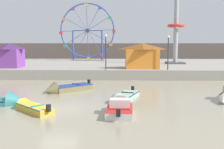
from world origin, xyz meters
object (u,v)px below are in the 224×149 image
at_px(ferris_wheel_blue_frame, 87,32).
at_px(carnival_booth_orange_canopy, 142,55).
at_px(motorboat_olive_wood, 64,89).
at_px(drop_tower_steel_tower, 176,32).
at_px(motorboat_seafoam, 122,98).
at_px(promenade_lamp_far, 106,47).
at_px(motorboat_pale_grey, 120,108).
at_px(promenade_lamp_near, 168,48).
at_px(motorboat_mustard_yellow, 30,107).
at_px(carnival_booth_purple_stall, 10,55).

bearing_deg(ferris_wheel_blue_frame, carnival_booth_orange_canopy, -61.40).
relative_size(motorboat_olive_wood, drop_tower_steel_tower, 0.39).
bearing_deg(motorboat_seafoam, promenade_lamp_far, -152.51).
bearing_deg(motorboat_olive_wood, motorboat_pale_grey, 81.07).
xyz_separation_m(motorboat_seafoam, motorboat_pale_grey, (-0.15, -3.49, 0.09)).
distance_m(motorboat_seafoam, drop_tower_steel_tower, 25.10).
relative_size(ferris_wheel_blue_frame, carnival_booth_orange_canopy, 2.30).
relative_size(motorboat_olive_wood, promenade_lamp_far, 1.04).
xyz_separation_m(drop_tower_steel_tower, promenade_lamp_near, (-2.94, -10.29, -2.30)).
relative_size(drop_tower_steel_tower, promenade_lamp_near, 2.77).
height_order(motorboat_mustard_yellow, promenade_lamp_far, promenade_lamp_far).
bearing_deg(promenade_lamp_far, carnival_booth_purple_stall, 168.08).
bearing_deg(drop_tower_steel_tower, carnival_booth_orange_canopy, -124.78).
bearing_deg(carnival_booth_purple_stall, motorboat_mustard_yellow, -64.51).
bearing_deg(motorboat_mustard_yellow, promenade_lamp_far, -60.89).
distance_m(motorboat_olive_wood, motorboat_pale_grey, 9.01).
height_order(drop_tower_steel_tower, promenade_lamp_near, drop_tower_steel_tower).
distance_m(promenade_lamp_near, promenade_lamp_far, 7.53).
height_order(drop_tower_steel_tower, carnival_booth_orange_canopy, drop_tower_steel_tower).
height_order(ferris_wheel_blue_frame, promenade_lamp_far, ferris_wheel_blue_frame).
xyz_separation_m(carnival_booth_purple_stall, promenade_lamp_near, (20.43, -2.71, 1.01)).
relative_size(promenade_lamp_near, promenade_lamp_far, 0.97).
xyz_separation_m(motorboat_seafoam, motorboat_mustard_yellow, (-6.12, -3.14, 0.04)).
bearing_deg(motorboat_mustard_yellow, carnival_booth_purple_stall, -20.46).
distance_m(ferris_wheel_blue_frame, promenade_lamp_near, 21.75).
relative_size(motorboat_mustard_yellow, ferris_wheel_blue_frame, 0.34).
relative_size(motorboat_pale_grey, carnival_booth_orange_canopy, 0.87).
relative_size(motorboat_olive_wood, promenade_lamp_near, 1.07).
bearing_deg(ferris_wheel_blue_frame, motorboat_pale_grey, -79.92).
bearing_deg(carnival_booth_orange_canopy, drop_tower_steel_tower, 54.25).
distance_m(motorboat_olive_wood, carnival_booth_purple_stall, 14.99).
xyz_separation_m(ferris_wheel_blue_frame, drop_tower_steel_tower, (14.79, -7.74, -0.34)).
bearing_deg(promenade_lamp_near, promenade_lamp_far, -179.87).
height_order(motorboat_seafoam, carnival_booth_purple_stall, carnival_booth_purple_stall).
height_order(motorboat_olive_wood, carnival_booth_purple_stall, carnival_booth_purple_stall).
relative_size(motorboat_seafoam, carnival_booth_orange_canopy, 1.09).
height_order(motorboat_pale_grey, promenade_lamp_far, promenade_lamp_far).
relative_size(motorboat_pale_grey, ferris_wheel_blue_frame, 0.38).
bearing_deg(motorboat_mustard_yellow, drop_tower_steel_tower, -75.23).
relative_size(ferris_wheel_blue_frame, promenade_lamp_far, 2.48).
distance_m(motorboat_mustard_yellow, carnival_booth_orange_canopy, 19.70).
height_order(motorboat_seafoam, motorboat_mustard_yellow, motorboat_seafoam).
relative_size(ferris_wheel_blue_frame, promenade_lamp_near, 2.57).
bearing_deg(promenade_lamp_near, motorboat_pale_grey, -109.94).
height_order(motorboat_seafoam, promenade_lamp_near, promenade_lamp_near).
relative_size(motorboat_olive_wood, ferris_wheel_blue_frame, 0.42).
relative_size(motorboat_pale_grey, promenade_lamp_far, 0.93).
xyz_separation_m(motorboat_seafoam, promenade_lamp_near, (5.66, 12.52, 3.69)).
height_order(carnival_booth_purple_stall, promenade_lamp_near, promenade_lamp_near).
bearing_deg(ferris_wheel_blue_frame, motorboat_seafoam, -78.53).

